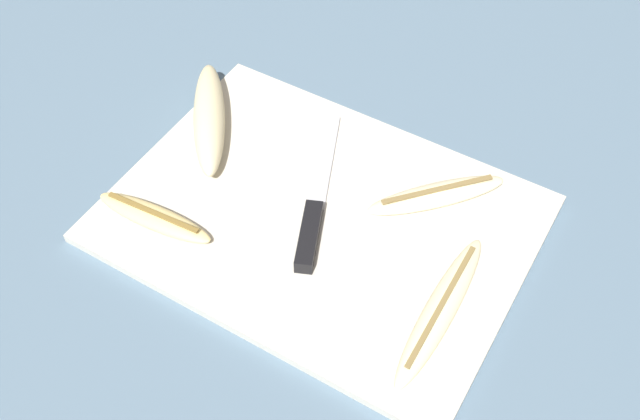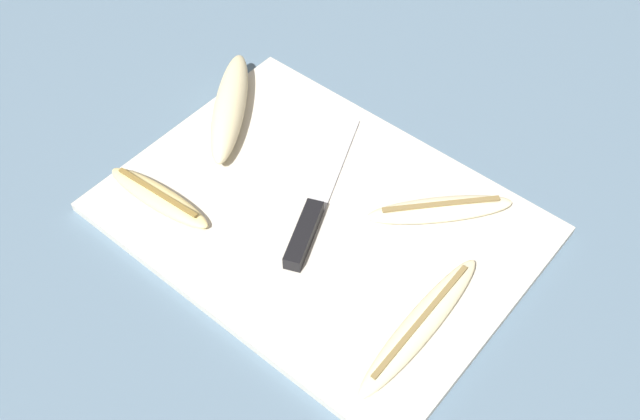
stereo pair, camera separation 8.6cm
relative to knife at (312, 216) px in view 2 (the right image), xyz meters
The scene contains 7 objects.
ground_plane 0.02m from the knife, 73.97° to the left, with size 4.00×4.00×0.00m, color slate.
cutting_board 0.02m from the knife, 73.97° to the left, with size 0.47×0.35×0.01m.
knife is the anchor object (origin of this frame).
banana_bright_far 0.15m from the knife, 42.91° to the left, with size 0.14×0.15×0.02m.
banana_cream_curved 0.20m from the knife, 161.52° to the left, with size 0.15×0.18×0.04m.
banana_pale_long 0.18m from the knife, 12.42° to the right, with size 0.04×0.21×0.02m.
banana_golden_short 0.18m from the knife, 148.72° to the right, with size 0.15×0.04×0.02m.
Camera 2 is at (0.35, -0.42, 0.69)m, focal length 42.00 mm.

